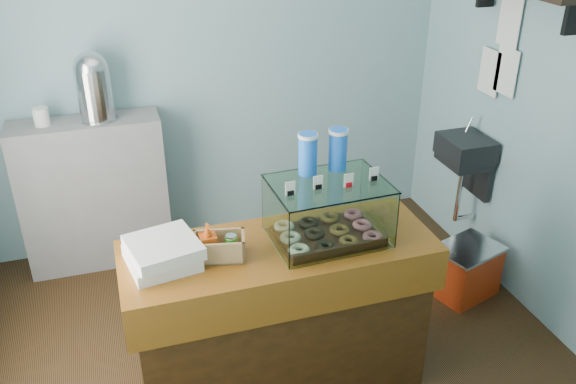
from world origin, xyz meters
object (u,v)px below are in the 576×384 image
object	(u,v)px
counter	(280,315)
coffee_urn	(93,85)
red_cooler	(466,270)
display_case	(327,205)

from	to	relation	value
counter	coffee_urn	world-z (taller)	coffee_urn
red_cooler	coffee_urn	bearing A→B (deg)	134.75
display_case	coffee_urn	size ratio (longest dim) A/B	1.27
counter	red_cooler	bearing A→B (deg)	15.47
counter	red_cooler	world-z (taller)	counter
coffee_urn	red_cooler	size ratio (longest dim) A/B	0.94
counter	coffee_urn	distance (m)	1.97
display_case	red_cooler	bearing A→B (deg)	15.03
counter	display_case	world-z (taller)	display_case
display_case	coffee_urn	bearing A→B (deg)	122.50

